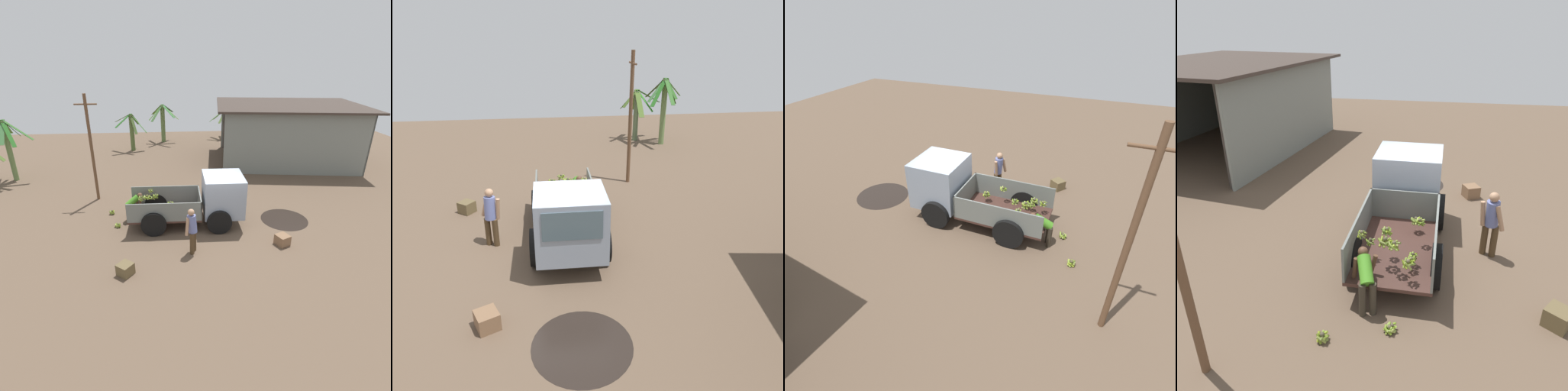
% 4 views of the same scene
% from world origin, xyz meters
% --- Properties ---
extents(ground, '(36.00, 36.00, 0.00)m').
position_xyz_m(ground, '(0.00, 0.00, 0.00)').
color(ground, brown).
extents(mud_patch_0, '(2.00, 2.00, 0.01)m').
position_xyz_m(mud_patch_0, '(3.16, 0.25, 0.00)').
color(mud_patch_0, black).
rests_on(mud_patch_0, ground).
extents(cargo_truck, '(4.68, 2.11, 2.10)m').
position_xyz_m(cargo_truck, '(-0.07, 0.28, 1.12)').
color(cargo_truck, '#402821').
rests_on(cargo_truck, ground).
extents(utility_pole, '(0.99, 0.14, 5.00)m').
position_xyz_m(utility_pole, '(-5.30, 3.08, 2.60)').
color(utility_pole, brown).
rests_on(utility_pole, ground).
extents(banana_palm_0, '(2.26, 2.32, 2.75)m').
position_xyz_m(banana_palm_0, '(-11.43, 4.91, 1.50)').
color(banana_palm_0, '#586C4A').
rests_on(banana_palm_0, ground).
extents(banana_palm_2, '(2.52, 1.83, 3.42)m').
position_xyz_m(banana_palm_2, '(-10.54, 6.10, 1.88)').
color(banana_palm_2, '#658048').
rests_on(banana_palm_2, ground).
extents(person_foreground_visitor, '(0.51, 0.61, 1.71)m').
position_xyz_m(person_foreground_visitor, '(-0.99, -1.83, 0.95)').
color(person_foreground_visitor, '#493520').
rests_on(person_foreground_visitor, ground).
extents(person_worker_loading, '(0.76, 0.61, 1.20)m').
position_xyz_m(person_worker_loading, '(-3.34, 0.75, 0.72)').
color(person_worker_loading, '#332D23').
rests_on(person_worker_loading, ground).
extents(banana_bunch_on_ground_0, '(0.25, 0.25, 0.17)m').
position_xyz_m(banana_bunch_on_ground_0, '(-3.94, 0.19, 0.09)').
color(banana_bunch_on_ground_0, brown).
rests_on(banana_bunch_on_ground_0, ground).
extents(banana_bunch_on_ground_1, '(0.25, 0.25, 0.20)m').
position_xyz_m(banana_bunch_on_ground_1, '(-4.36, 1.36, 0.10)').
color(banana_bunch_on_ground_1, '#4B4431').
rests_on(banana_bunch_on_ground_1, ground).
extents(banana_bunch_on_ground_2, '(0.21, 0.21, 0.18)m').
position_xyz_m(banana_bunch_on_ground_2, '(-3.91, 0.15, 0.10)').
color(banana_bunch_on_ground_2, brown).
rests_on(banana_bunch_on_ground_2, ground).
extents(wooden_crate_0, '(0.62, 0.62, 0.39)m').
position_xyz_m(wooden_crate_0, '(-3.23, -2.91, 0.19)').
color(wooden_crate_0, brown).
rests_on(wooden_crate_0, ground).
extents(wooden_crate_1, '(0.59, 0.59, 0.39)m').
position_xyz_m(wooden_crate_1, '(2.40, -1.63, 0.19)').
color(wooden_crate_1, brown).
rests_on(wooden_crate_1, ground).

